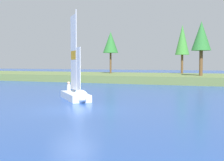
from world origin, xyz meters
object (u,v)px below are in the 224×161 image
shoreline_tree_centre (201,37)px  shoreline_tree_midleft (182,40)px  shoreline_tree_left (111,43)px  sailboat (77,93)px

shoreline_tree_centre → shoreline_tree_midleft: bearing=117.6°
shoreline_tree_left → shoreline_tree_centre: size_ratio=0.94×
shoreline_tree_midleft → shoreline_tree_centre: size_ratio=1.07×
shoreline_tree_left → sailboat: size_ratio=0.96×
shoreline_tree_midleft → shoreline_tree_centre: (3.90, -7.45, -0.11)m
shoreline_tree_left → shoreline_tree_centre: 14.71m
shoreline_tree_midleft → sailboat: shoreline_tree_midleft is taller
shoreline_tree_left → shoreline_tree_midleft: shoreline_tree_midleft is taller
shoreline_tree_midleft → shoreline_tree_centre: bearing=-62.4°
shoreline_tree_left → sailboat: 28.91m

